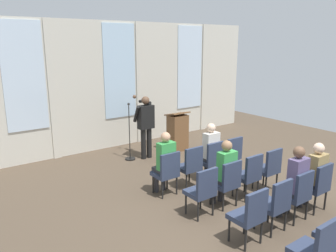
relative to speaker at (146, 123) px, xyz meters
The scene contains 23 objects.
ground_plane 3.86m from the speaker, 89.40° to the right, with size 13.60×13.60×0.00m, color brown.
rear_partition 1.74m from the speaker, 87.44° to the left, with size 9.98×0.14×3.68m.
speaker is the anchor object (origin of this frame).
mic_stand 0.79m from the speaker, 159.89° to the left, with size 0.28×0.28×1.55m.
lectern 1.21m from the speaker, ahead, with size 0.60×0.48×1.16m.
chair_r0_c0 2.43m from the speaker, 111.94° to the right, with size 0.46×0.44×0.94m.
audience_r0_c0 2.32m from the speaker, 112.69° to the right, with size 0.36×0.39×1.34m.
chair_r0_c1 2.28m from the speaker, 96.99° to the right, with size 0.46×0.44×0.94m.
chair_r0_c2 2.29m from the speaker, 81.04° to the right, with size 0.46×0.44×0.94m.
audience_r0_c2 2.18m from the speaker, 80.71° to the right, with size 0.36×0.39×1.35m.
chair_r0_c3 2.46m from the speaker, 66.35° to the right, with size 0.46×0.44×0.94m.
chair_r1_c0 3.45m from the speaker, 105.12° to the right, with size 0.46×0.44×0.94m.
chair_r1_c1 3.34m from the speaker, 94.70° to the right, with size 0.46×0.44×0.94m.
audience_r1_c1 3.24m from the speaker, 94.82° to the right, with size 0.36×0.39×1.32m.
chair_r1_c2 3.35m from the speaker, 83.96° to the right, with size 0.46×0.44×0.94m.
chair_r1_c3 3.47m from the speaker, 73.63° to the right, with size 0.46×0.44×0.94m.
chair_r2_c0 4.50m from the speaker, 101.49° to the right, with size 0.46×0.44×0.94m.
chair_r2_c1 4.42m from the speaker, 93.54° to the right, with size 0.46×0.44×0.94m.
chair_r2_c2 4.42m from the speaker, 85.45° to the right, with size 0.46×0.44×0.94m.
audience_r2_c2 4.33m from the speaker, 85.37° to the right, with size 0.36×0.39×1.37m.
chair_r2_c3 4.51m from the speaker, 77.54° to the right, with size 0.46×0.44×0.94m.
audience_r2_c3 4.42m from the speaker, 77.31° to the right, with size 0.36×0.39×1.32m.
chair_r3_c0 5.56m from the speaker, 99.25° to the right, with size 0.46×0.44×0.94m.
Camera 1 is at (-4.68, -3.67, 3.08)m, focal length 35.82 mm.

